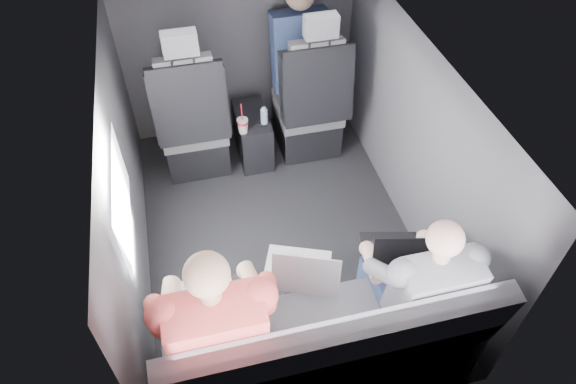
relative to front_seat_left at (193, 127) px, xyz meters
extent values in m
plane|color=black|center=(0.45, -0.84, -0.40)|extent=(2.60, 2.60, 0.00)
plane|color=#B2B2AD|center=(0.45, -0.84, 0.95)|extent=(2.60, 2.60, 0.00)
cube|color=#56565B|center=(-0.45, -0.84, 0.27)|extent=(0.02, 2.60, 1.35)
cube|color=#56565B|center=(1.35, -0.84, 0.27)|extent=(0.02, 2.60, 1.35)
cube|color=#56565B|center=(0.45, 0.46, 0.27)|extent=(1.80, 0.02, 1.35)
cube|color=#56565B|center=(0.45, -2.14, 0.27)|extent=(1.80, 0.02, 1.35)
cube|color=white|center=(-0.43, -1.14, 0.50)|extent=(0.02, 0.75, 0.42)
cube|color=black|center=(0.90, -0.17, 0.40)|extent=(0.35, 0.11, 0.59)
cube|color=black|center=(0.00, 0.08, -0.25)|extent=(0.46, 0.48, 0.30)
cube|color=slate|center=(0.00, 0.06, -0.02)|extent=(0.48, 0.46, 0.14)
cube|color=slate|center=(0.00, -0.14, 0.35)|extent=(0.38, 0.18, 0.61)
cube|color=black|center=(-0.22, -0.14, 0.32)|extent=(0.08, 0.21, 0.53)
cube|color=black|center=(0.22, -0.14, 0.32)|extent=(0.08, 0.21, 0.53)
cube|color=black|center=(0.00, -0.20, 0.34)|extent=(0.50, 0.11, 0.58)
cube|color=slate|center=(0.00, -0.18, 0.79)|extent=(0.22, 0.10, 0.15)
cube|color=black|center=(0.90, 0.08, -0.25)|extent=(0.46, 0.48, 0.30)
cube|color=slate|center=(0.90, 0.06, -0.02)|extent=(0.48, 0.46, 0.14)
cube|color=slate|center=(0.90, -0.14, 0.35)|extent=(0.38, 0.18, 0.61)
cube|color=black|center=(0.68, -0.14, 0.32)|extent=(0.08, 0.21, 0.53)
cube|color=black|center=(1.12, -0.14, 0.32)|extent=(0.08, 0.21, 0.53)
cube|color=black|center=(0.90, -0.20, 0.34)|extent=(0.50, 0.11, 0.58)
cube|color=slate|center=(0.90, -0.18, 0.79)|extent=(0.22, 0.10, 0.15)
cube|color=black|center=(0.45, 0.04, -0.20)|extent=(0.24, 0.48, 0.40)
cylinder|color=black|center=(0.40, -0.08, 0.00)|extent=(0.09, 0.09, 0.01)
cylinder|color=black|center=(0.51, -0.08, 0.00)|extent=(0.09, 0.09, 0.01)
cube|color=slate|center=(0.45, -1.86, -0.18)|extent=(1.60, 0.50, 0.45)
cube|color=slate|center=(0.45, -2.09, 0.28)|extent=(1.60, 0.17, 0.47)
cylinder|color=red|center=(0.35, -0.15, 0.09)|extent=(0.08, 0.08, 0.02)
cylinder|color=white|center=(0.35, -0.15, 0.11)|extent=(0.08, 0.08, 0.01)
cylinder|color=red|center=(0.35, -0.15, 0.18)|extent=(0.01, 0.01, 0.14)
cylinder|color=#ABD0E8|center=(0.52, -0.09, 0.06)|extent=(0.05, 0.05, 0.13)
cylinder|color=#ABD0E8|center=(0.52, -0.09, 0.14)|extent=(0.03, 0.03, 0.02)
cube|color=white|center=(-0.11, -1.61, 0.19)|extent=(0.34, 0.26, 0.02)
cube|color=silver|center=(-0.11, -1.63, 0.20)|extent=(0.27, 0.15, 0.00)
cube|color=white|center=(-0.11, -1.54, 0.20)|extent=(0.10, 0.06, 0.00)
cube|color=white|center=(-0.11, -1.76, 0.31)|extent=(0.33, 0.09, 0.23)
cube|color=silver|center=(-0.11, -1.76, 0.31)|extent=(0.29, 0.07, 0.19)
cube|color=silver|center=(0.40, -1.55, 0.19)|extent=(0.40, 0.35, 0.02)
cube|color=silver|center=(0.40, -1.56, 0.20)|extent=(0.31, 0.22, 0.00)
cube|color=silver|center=(0.40, -1.48, 0.20)|extent=(0.11, 0.09, 0.00)
cube|color=silver|center=(0.40, -1.69, 0.31)|extent=(0.34, 0.19, 0.23)
cube|color=silver|center=(0.40, -1.69, 0.31)|extent=(0.30, 0.16, 0.19)
cube|color=black|center=(0.92, -1.55, 0.19)|extent=(0.36, 0.29, 0.02)
cube|color=black|center=(0.92, -1.57, 0.20)|extent=(0.28, 0.18, 0.00)
cube|color=black|center=(0.92, -1.49, 0.20)|extent=(0.10, 0.07, 0.00)
cube|color=black|center=(0.92, -1.69, 0.30)|extent=(0.32, 0.14, 0.21)
cube|color=silver|center=(0.92, -1.68, 0.30)|extent=(0.28, 0.11, 0.18)
cube|color=#303034|center=(-0.18, -1.74, 0.12)|extent=(0.16, 0.46, 0.13)
cube|color=#303034|center=(0.05, -1.74, 0.12)|extent=(0.16, 0.46, 0.13)
cube|color=#303034|center=(-0.18, -1.50, -0.18)|extent=(0.13, 0.13, 0.45)
cube|color=#303034|center=(0.05, -1.50, -0.18)|extent=(0.13, 0.13, 0.45)
cube|color=#C64147|center=(-0.06, -1.94, 0.37)|extent=(0.41, 0.28, 0.56)
sphere|color=tan|center=(-0.06, -1.91, 0.77)|extent=(0.19, 0.19, 0.19)
cylinder|color=tan|center=(-0.27, -1.66, 0.28)|extent=(0.12, 0.29, 0.12)
cylinder|color=tan|center=(0.14, -1.66, 0.28)|extent=(0.12, 0.29, 0.12)
cube|color=navy|center=(0.85, -1.74, 0.11)|extent=(0.14, 0.41, 0.12)
cube|color=navy|center=(1.05, -1.74, 0.11)|extent=(0.14, 0.41, 0.12)
cube|color=navy|center=(0.85, -1.53, -0.18)|extent=(0.12, 0.12, 0.45)
cube|color=navy|center=(1.05, -1.53, -0.18)|extent=(0.12, 0.12, 0.45)
cube|color=slate|center=(0.95, -1.94, 0.34)|extent=(0.37, 0.25, 0.50)
sphere|color=beige|center=(0.95, -1.91, 0.69)|extent=(0.17, 0.17, 0.17)
cylinder|color=beige|center=(0.77, -1.66, 0.25)|extent=(0.10, 0.26, 0.11)
cylinder|color=beige|center=(1.13, -1.66, 0.25)|extent=(0.10, 0.26, 0.11)
cube|color=navy|center=(0.88, 0.24, 0.38)|extent=(0.42, 0.27, 0.61)
cube|color=navy|center=(0.88, 0.30, 0.09)|extent=(0.36, 0.42, 0.13)
camera|label=1|loc=(-0.03, -3.09, 2.40)|focal=32.00mm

